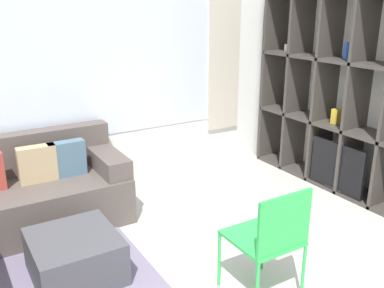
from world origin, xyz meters
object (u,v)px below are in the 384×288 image
(couch_main, at_px, (20,197))
(ottoman, at_px, (75,257))
(folding_chair, at_px, (271,235))
(shelving_unit, at_px, (343,96))

(couch_main, distance_m, ottoman, 1.04)
(folding_chair, bearing_deg, ottoman, -41.45)
(shelving_unit, relative_size, folding_chair, 2.59)
(ottoman, xyz_separation_m, folding_chair, (1.09, -0.96, 0.34))
(shelving_unit, distance_m, folding_chair, 2.41)
(shelving_unit, xyz_separation_m, ottoman, (-3.13, -0.22, -0.87))
(couch_main, xyz_separation_m, folding_chair, (1.29, -1.97, 0.20))
(ottoman, height_order, folding_chair, folding_chair)
(couch_main, height_order, folding_chair, folding_chair)
(couch_main, relative_size, ottoman, 2.87)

